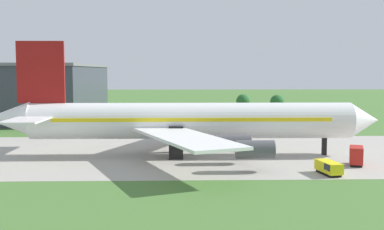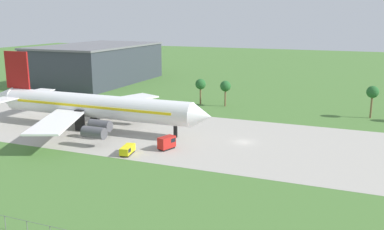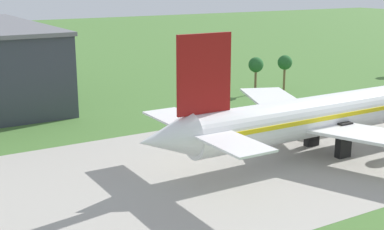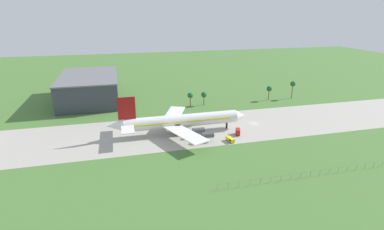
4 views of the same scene
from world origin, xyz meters
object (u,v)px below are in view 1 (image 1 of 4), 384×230
at_px(jet_airliner, 185,121).
at_px(baggage_tug, 329,168).
at_px(terminal_building, 37,91).
at_px(catering_van, 356,155).

relative_size(jet_airliner, baggage_tug, 12.87).
relative_size(baggage_tug, terminal_building, 0.09).
bearing_deg(jet_airliner, catering_van, -19.49).
height_order(jet_airliner, terminal_building, jet_airliner).
distance_m(jet_airliner, catering_van, 29.04).
height_order(jet_airliner, baggage_tug, jet_airliner).
bearing_deg(terminal_building, baggage_tug, -52.55).
relative_size(catering_van, terminal_building, 0.07).
xyz_separation_m(catering_van, terminal_building, (-73.42, 80.56, 6.94)).
distance_m(jet_airliner, baggage_tug, 26.85).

